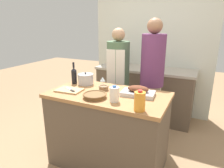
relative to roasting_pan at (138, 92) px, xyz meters
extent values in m
plane|color=#9E7A56|center=(-0.33, -0.08, -0.96)|extent=(12.00, 12.00, 0.00)
cube|color=brown|center=(-0.33, -0.08, -0.52)|extent=(1.31, 0.70, 0.87)
cube|color=#A37042|center=(-0.33, -0.08, -0.06)|extent=(1.35, 0.73, 0.04)
cube|color=brown|center=(-0.33, 1.38, -0.52)|extent=(1.66, 0.58, 0.88)
cube|color=#ADA393|center=(-0.33, 1.38, -0.06)|extent=(1.72, 0.60, 0.04)
cube|color=silver|center=(-0.33, 1.73, 0.32)|extent=(2.22, 0.10, 2.55)
cube|color=#BCBCC1|center=(0.00, 0.00, -0.02)|extent=(0.37, 0.24, 0.04)
ellipsoid|color=brown|center=(0.00, 0.00, 0.03)|extent=(0.24, 0.15, 0.07)
cylinder|color=brown|center=(-0.39, -0.27, -0.02)|extent=(0.24, 0.24, 0.04)
torus|color=brown|center=(-0.39, -0.27, 0.00)|extent=(0.26, 0.26, 0.02)
cube|color=tan|center=(-0.77, -0.20, -0.03)|extent=(0.31, 0.23, 0.02)
cylinder|color=#B7B7BC|center=(-0.74, 0.11, 0.02)|extent=(0.19, 0.19, 0.12)
cylinder|color=#B7B7BC|center=(-0.74, 0.11, 0.09)|extent=(0.20, 0.20, 0.01)
sphere|color=black|center=(-0.74, 0.11, 0.10)|extent=(0.02, 0.02, 0.02)
cylinder|color=#846647|center=(-0.42, 0.00, -0.02)|extent=(0.11, 0.11, 0.05)
torus|color=#846647|center=(-0.42, 0.00, 0.00)|extent=(0.12, 0.12, 0.02)
cylinder|color=orange|center=(0.14, -0.37, 0.04)|extent=(0.10, 0.10, 0.18)
cylinder|color=red|center=(0.14, -0.37, 0.14)|extent=(0.04, 0.04, 0.02)
cylinder|color=white|center=(-0.16, -0.27, 0.03)|extent=(0.10, 0.10, 0.15)
cylinder|color=#3360B2|center=(-0.16, -0.27, 0.12)|extent=(0.04, 0.04, 0.02)
cylinder|color=black|center=(-0.90, 0.08, 0.04)|extent=(0.07, 0.07, 0.17)
cone|color=black|center=(-0.90, 0.08, 0.15)|extent=(0.07, 0.07, 0.03)
cylinder|color=black|center=(-0.90, 0.08, 0.20)|extent=(0.03, 0.03, 0.07)
cylinder|color=silver|center=(-0.49, 0.10, -0.04)|extent=(0.07, 0.07, 0.00)
cylinder|color=silver|center=(-0.49, 0.10, 0.00)|extent=(0.01, 0.01, 0.07)
cone|color=silver|center=(-0.49, 0.10, 0.06)|extent=(0.06, 0.06, 0.05)
cube|color=#B7B7BC|center=(-0.80, -0.19, -0.02)|extent=(0.13, 0.09, 0.01)
cube|color=black|center=(-0.70, -0.23, -0.02)|extent=(0.08, 0.06, 0.01)
cube|color=#333842|center=(-0.80, 1.30, -0.01)|extent=(0.18, 0.14, 0.06)
cylinder|color=#B7B7BC|center=(-0.82, 1.30, 0.06)|extent=(0.13, 0.13, 0.10)
cube|color=#333842|center=(-0.74, 1.30, 0.10)|extent=(0.05, 0.08, 0.17)
cube|color=#333842|center=(-0.80, 1.30, 0.22)|extent=(0.17, 0.08, 0.09)
cylinder|color=maroon|center=(-0.17, 1.35, 0.04)|extent=(0.06, 0.06, 0.17)
cylinder|color=black|center=(-0.17, 1.35, 0.13)|extent=(0.03, 0.03, 0.02)
cylinder|color=#B28E2D|center=(-0.72, 1.43, 0.03)|extent=(0.06, 0.06, 0.14)
cylinder|color=black|center=(-0.72, 1.43, 0.11)|extent=(0.03, 0.03, 0.02)
cube|color=beige|center=(-0.54, 0.67, -0.57)|extent=(0.29, 0.23, 0.78)
cylinder|color=#4C6B4C|center=(-0.54, 0.67, 0.14)|extent=(0.33, 0.33, 0.65)
sphere|color=tan|center=(-0.54, 0.67, 0.56)|extent=(0.19, 0.19, 0.19)
cube|color=silver|center=(-0.51, 0.52, -0.04)|extent=(0.26, 0.06, 0.82)
cube|color=beige|center=(-0.03, 0.68, -0.54)|extent=(0.28, 0.21, 0.84)
cylinder|color=#663360|center=(-0.03, 0.68, 0.23)|extent=(0.32, 0.32, 0.70)
sphere|color=#996B4C|center=(-0.03, 0.68, 0.68)|extent=(0.20, 0.20, 0.20)
camera|label=1|loc=(0.64, -1.97, 0.71)|focal=32.00mm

